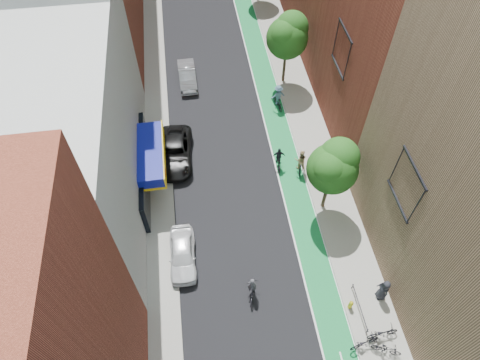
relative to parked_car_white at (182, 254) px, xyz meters
name	(u,v)px	position (x,y,z in m)	size (l,w,h in m)	color
bike_lane	(262,69)	(8.60, 18.76, -0.71)	(2.00, 68.00, 0.01)	#147237
sidewalk_left	(155,79)	(-1.40, 18.76, -0.65)	(2.00, 68.00, 0.15)	gray
sidewalk_right	(288,66)	(11.10, 18.76, -0.65)	(3.00, 68.00, 0.15)	gray
building_left_white	(66,133)	(-6.40, 6.76, 5.28)	(8.00, 20.00, 12.00)	silver
tree_near	(334,166)	(10.25, 2.78, 3.93)	(3.40, 3.36, 6.42)	#332619
tree_mid	(288,35)	(10.25, 16.78, 4.17)	(3.55, 3.53, 6.74)	#332619
parked_car_white	(182,254)	(0.00, 0.00, 0.00)	(1.70, 4.23, 1.44)	silver
parked_car_black	(175,152)	(0.00, 8.87, 0.04)	(2.52, 5.47, 1.52)	black
parked_car_silver	(187,76)	(1.56, 17.96, -0.01)	(1.50, 4.31, 1.42)	#989AA0
cyclist_lead	(252,290)	(4.10, -3.03, -0.08)	(1.09, 2.02, 1.95)	black
cyclist_lane_near	(300,163)	(9.30, 6.28, 0.23)	(1.01, 1.74, 2.18)	black
cyclist_lane_mid	(279,160)	(7.80, 6.96, -0.02)	(0.95, 1.84, 1.91)	black
cyclist_lane_far	(278,98)	(9.05, 13.57, 0.27)	(1.32, 1.88, 2.22)	black
parked_bike_near	(365,343)	(10.00, -7.10, -0.08)	(0.65, 1.85, 0.97)	black
parked_bike_mid	(387,349)	(11.11, -7.65, -0.06)	(0.48, 1.71, 1.03)	black
parked_bike_far	(383,333)	(11.21, -6.72, -0.07)	(0.66, 1.91, 1.00)	black
pedestrian	(383,290)	(11.98, -4.36, 0.37)	(0.92, 0.60, 1.88)	black
fire_hydrant	(351,305)	(9.90, -4.78, -0.17)	(0.26, 0.26, 0.75)	gold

